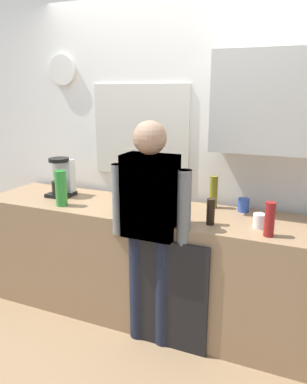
{
  "coord_description": "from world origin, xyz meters",
  "views": [
    {
      "loc": [
        0.96,
        -2.18,
        1.78
      ],
      "look_at": [
        -0.08,
        0.25,
        1.06
      ],
      "focal_mm": 34.79,
      "sensor_mm": 36.0,
      "label": 1
    }
  ],
  "objects_px": {
    "bottle_dark_sauce": "(211,212)",
    "cup_blue_mug": "(243,205)",
    "coffee_maker": "(62,179)",
    "person_guest": "(150,218)",
    "bottle_red_vinegar": "(270,219)",
    "person_at_sink": "(150,218)",
    "bottle_olive_oil": "(214,192)",
    "bottle_amber_beer": "(141,186)",
    "cup_white_mug": "(259,221)",
    "bottle_clear_soda": "(61,188)",
    "dish_soap": "(181,212)",
    "bottle_green_wine": "(120,194)"
  },
  "relations": [
    {
      "from": "cup_white_mug",
      "to": "person_guest",
      "type": "xyz_separation_m",
      "value": [
        -0.69,
        -0.22,
        -0.0
      ]
    },
    {
      "from": "bottle_olive_oil",
      "to": "bottle_red_vinegar",
      "type": "bearing_deg",
      "value": -42.92
    },
    {
      "from": "bottle_dark_sauce",
      "to": "person_at_sink",
      "type": "height_order",
      "value": "person_at_sink"
    },
    {
      "from": "cup_blue_mug",
      "to": "bottle_dark_sauce",
      "type": "bearing_deg",
      "value": -112.58
    },
    {
      "from": "bottle_red_vinegar",
      "to": "person_at_sink",
      "type": "xyz_separation_m",
      "value": [
        -0.76,
        -0.1,
        -0.07
      ]
    },
    {
      "from": "coffee_maker",
      "to": "bottle_dark_sauce",
      "type": "bearing_deg",
      "value": -8.59
    },
    {
      "from": "bottle_olive_oil",
      "to": "bottle_amber_beer",
      "type": "xyz_separation_m",
      "value": [
        -0.61,
        -0.01,
        -0.01
      ]
    },
    {
      "from": "cup_blue_mug",
      "to": "bottle_amber_beer",
      "type": "bearing_deg",
      "value": -179.26
    },
    {
      "from": "coffee_maker",
      "to": "cup_blue_mug",
      "type": "xyz_separation_m",
      "value": [
        1.51,
        0.17,
        -0.1
      ]
    },
    {
      "from": "bottle_amber_beer",
      "to": "cup_blue_mug",
      "type": "relative_size",
      "value": 2.3
    },
    {
      "from": "bottle_clear_soda",
      "to": "bottle_green_wine",
      "type": "distance_m",
      "value": 0.52
    },
    {
      "from": "coffee_maker",
      "to": "bottle_olive_oil",
      "type": "bearing_deg",
      "value": 7.44
    },
    {
      "from": "cup_blue_mug",
      "to": "dish_soap",
      "type": "bearing_deg",
      "value": -129.38
    },
    {
      "from": "coffee_maker",
      "to": "bottle_clear_soda",
      "type": "relative_size",
      "value": 1.18
    },
    {
      "from": "cup_white_mug",
      "to": "dish_soap",
      "type": "relative_size",
      "value": 0.53
    },
    {
      "from": "bottle_dark_sauce",
      "to": "bottle_amber_beer",
      "type": "relative_size",
      "value": 0.78
    },
    {
      "from": "bottle_green_wine",
      "to": "cup_blue_mug",
      "type": "height_order",
      "value": "bottle_green_wine"
    },
    {
      "from": "person_at_sink",
      "to": "coffee_maker",
      "type": "bearing_deg",
      "value": 166.68
    },
    {
      "from": "bottle_olive_oil",
      "to": "bottle_clear_soda",
      "type": "relative_size",
      "value": 0.89
    },
    {
      "from": "bottle_red_vinegar",
      "to": "person_guest",
      "type": "bearing_deg",
      "value": -172.87
    },
    {
      "from": "bottle_green_wine",
      "to": "bottle_olive_oil",
      "type": "bearing_deg",
      "value": 35.51
    },
    {
      "from": "cup_blue_mug",
      "to": "person_guest",
      "type": "relative_size",
      "value": 0.06
    },
    {
      "from": "bottle_green_wine",
      "to": "person_at_sink",
      "type": "height_order",
      "value": "person_at_sink"
    },
    {
      "from": "bottle_amber_beer",
      "to": "person_at_sink",
      "type": "height_order",
      "value": "person_at_sink"
    },
    {
      "from": "bottle_dark_sauce",
      "to": "cup_blue_mug",
      "type": "bearing_deg",
      "value": 67.42
    },
    {
      "from": "bottle_green_wine",
      "to": "person_guest",
      "type": "distance_m",
      "value": 0.32
    },
    {
      "from": "cup_white_mug",
      "to": "dish_soap",
      "type": "distance_m",
      "value": 0.52
    },
    {
      "from": "bottle_olive_oil",
      "to": "bottle_dark_sauce",
      "type": "distance_m",
      "value": 0.38
    },
    {
      "from": "bottle_amber_beer",
      "to": "person_guest",
      "type": "distance_m",
      "value": 0.61
    },
    {
      "from": "bottle_red_vinegar",
      "to": "coffee_maker",
      "type": "bearing_deg",
      "value": 171.4
    },
    {
      "from": "bottle_red_vinegar",
      "to": "bottle_clear_soda",
      "type": "height_order",
      "value": "bottle_clear_soda"
    },
    {
      "from": "bottle_olive_oil",
      "to": "cup_blue_mug",
      "type": "bearing_deg",
      "value": 0.0
    },
    {
      "from": "bottle_red_vinegar",
      "to": "bottle_amber_beer",
      "type": "bearing_deg",
      "value": 158.63
    },
    {
      "from": "bottle_red_vinegar",
      "to": "dish_soap",
      "type": "distance_m",
      "value": 0.58
    },
    {
      "from": "coffee_maker",
      "to": "person_guest",
      "type": "distance_m",
      "value": 1.05
    },
    {
      "from": "coffee_maker",
      "to": "bottle_clear_soda",
      "type": "xyz_separation_m",
      "value": [
        0.17,
        -0.24,
        -0.01
      ]
    },
    {
      "from": "coffee_maker",
      "to": "person_at_sink",
      "type": "relative_size",
      "value": 0.21
    },
    {
      "from": "bottle_red_vinegar",
      "to": "person_guest",
      "type": "xyz_separation_m",
      "value": [
        -0.76,
        -0.1,
        -0.07
      ]
    },
    {
      "from": "coffee_maker",
      "to": "bottle_olive_oil",
      "type": "relative_size",
      "value": 1.32
    },
    {
      "from": "bottle_clear_soda",
      "to": "person_guest",
      "type": "distance_m",
      "value": 0.82
    },
    {
      "from": "bottle_dark_sauce",
      "to": "cup_blue_mug",
      "type": "relative_size",
      "value": 1.8
    },
    {
      "from": "person_guest",
      "to": "bottle_red_vinegar",
      "type": "bearing_deg",
      "value": -162.29
    },
    {
      "from": "bottle_clear_soda",
      "to": "person_at_sink",
      "type": "bearing_deg",
      "value": -8.08
    },
    {
      "from": "cup_white_mug",
      "to": "cup_blue_mug",
      "type": "bearing_deg",
      "value": 117.03
    },
    {
      "from": "bottle_olive_oil",
      "to": "cup_blue_mug",
      "type": "distance_m",
      "value": 0.24
    },
    {
      "from": "coffee_maker",
      "to": "cup_white_mug",
      "type": "relative_size",
      "value": 3.47
    },
    {
      "from": "cup_blue_mug",
      "to": "bottle_olive_oil",
      "type": "bearing_deg",
      "value": -180.0
    },
    {
      "from": "cup_white_mug",
      "to": "person_guest",
      "type": "relative_size",
      "value": 0.06
    },
    {
      "from": "coffee_maker",
      "to": "person_guest",
      "type": "bearing_deg",
      "value": -20.12
    },
    {
      "from": "person_at_sink",
      "to": "person_guest",
      "type": "distance_m",
      "value": 0.0
    }
  ]
}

